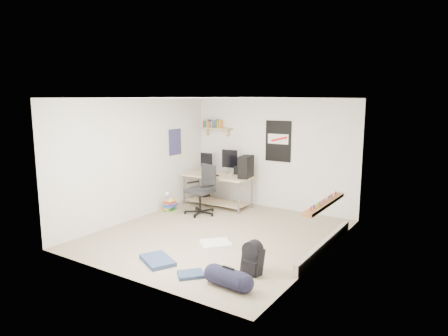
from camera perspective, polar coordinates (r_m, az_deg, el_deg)
The scene contains 26 objects.
floor at distance 7.55m, azimuth -0.95°, elevation -9.42°, with size 4.00×4.50×0.01m, color gray.
ceiling at distance 7.13m, azimuth -1.00°, elevation 10.00°, with size 4.00×4.50×0.01m, color white.
back_wall at distance 9.17m, azimuth 6.91°, elevation 2.02°, with size 4.00×0.01×2.50m, color silver.
left_wall at distance 8.50m, azimuth -12.27°, elevation 1.26°, with size 0.01×4.50×2.50m, color silver.
right_wall at distance 6.35m, azimuth 14.22°, elevation -1.67°, with size 0.01×4.50×2.50m, color silver.
desk at distance 9.36m, azimuth -0.98°, elevation -3.26°, with size 1.64×0.72×0.75m, color beige.
monitor_left at distance 9.50m, azimuth -2.39°, elevation 0.49°, with size 0.36×0.09×0.39m, color #B6B6BC.
monitor_right at distance 9.39m, azimuth 0.92°, elevation 0.68°, with size 0.44×0.11×0.49m, color #97969B.
pc_tower at distance 8.93m, azimuth 3.15°, elevation 0.20°, with size 0.22×0.46×0.49m, color black.
keyboard at distance 9.23m, azimuth -1.86°, elevation -0.95°, with size 0.40×0.14×0.02m, color black.
speaker_left at distance 9.80m, azimuth -2.61°, elevation 0.13°, with size 0.09×0.09×0.17m, color black.
speaker_right at distance 9.33m, azimuth 1.78°, elevation -0.31°, with size 0.09×0.09×0.19m, color black.
office_chair at distance 8.69m, azimuth -3.45°, elevation -3.45°, with size 0.71×0.71×1.08m, color black.
wall_shelf at distance 9.74m, azimuth -1.05°, elevation 5.68°, with size 0.80×0.22×0.24m, color tan.
poster_back_wall at distance 9.05m, azimuth 7.74°, elevation 3.81°, with size 0.62×0.03×0.92m, color black.
poster_left_wall at distance 9.33m, azimuth -7.01°, elevation 3.70°, with size 0.02×0.42×0.60m, color navy.
window at distance 6.62m, azimuth 14.68°, elevation 0.52°, with size 0.10×1.50×1.26m, color brown.
baseboard_heater at distance 6.96m, azimuth 14.23°, elevation -10.60°, with size 0.08×2.50×0.18m, color #B7B2A8.
backpack at distance 5.88m, azimuth 4.11°, elevation -13.05°, with size 0.29×0.23×0.38m, color black.
duffel_bag at distance 5.50m, azimuth 0.62°, elevation -15.37°, with size 0.26×0.26×0.52m, color black.
tshirt at distance 7.02m, azimuth -1.21°, elevation -10.71°, with size 0.50×0.42×0.04m, color silver.
jeans_a at distance 6.39m, azimuth -9.48°, elevation -12.88°, with size 0.61×0.39×0.07m, color navy.
jeans_b at distance 5.89m, azimuth -4.77°, elevation -14.89°, with size 0.36×0.27×0.05m, color navy.
book_stack at distance 9.06m, azimuth -7.69°, elevation -5.19°, with size 0.48×0.39×0.32m, color brown.
desk_lamp at distance 8.97m, azimuth -7.71°, elevation -3.82°, with size 0.11×0.19×0.19m, color silver.
subwoofer at distance 9.94m, azimuth -2.95°, elevation -3.83°, with size 0.24×0.24×0.27m, color black.
Camera 1 is at (3.98, -5.91, 2.48)m, focal length 32.00 mm.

